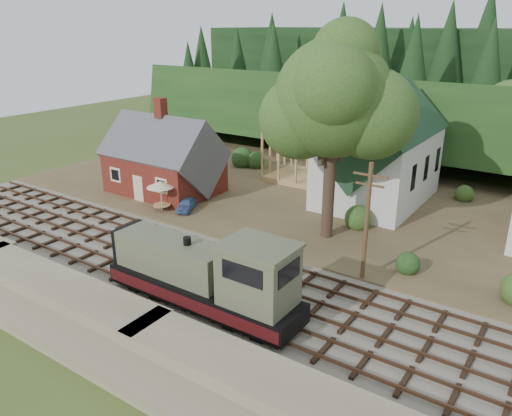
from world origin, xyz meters
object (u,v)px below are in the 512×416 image
Objects in this scene: locomotive at (208,277)px; car_blue at (186,204)px; car_green at (131,175)px; patio_set at (160,186)px.

locomotive is 16.29m from car_blue.
locomotive is 3.89× the size of car_blue.
car_green is 10.46m from patio_set.
patio_set is at bearing 143.78° from locomotive.
car_green is at bearing 152.36° from patio_set.
locomotive is 4.64× the size of patio_set.
patio_set is at bearing -135.51° from car_green.
car_blue is 1.19× the size of patio_set.
car_green is (-10.87, 3.49, -0.01)m from car_blue.
locomotive reaches higher than car_blue.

